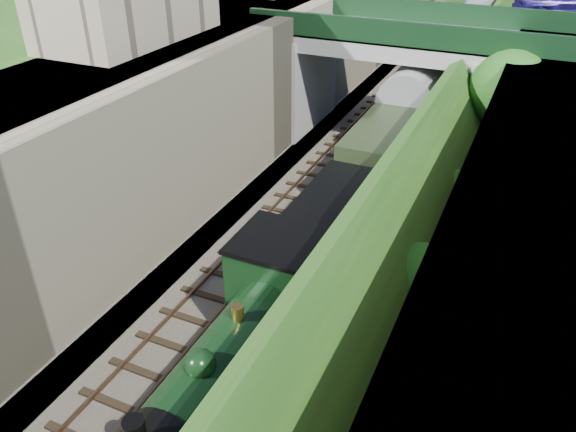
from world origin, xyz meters
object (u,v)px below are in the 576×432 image
object	(u,v)px
car_blue	(562,1)
tender	(334,235)
tree	(512,93)
locomotive	(237,363)
road_bridge	(418,73)

from	to	relation	value
car_blue	tender	bearing A→B (deg)	143.83
tree	locomotive	world-z (taller)	tree
tree	car_blue	world-z (taller)	car_blue
tree	tender	world-z (taller)	tree
locomotive	car_blue	bearing A→B (deg)	77.62
car_blue	tender	distance (m)	21.53
tree	tender	size ratio (longest dim) A/B	1.10
locomotive	tender	bearing A→B (deg)	90.00
road_bridge	tender	size ratio (longest dim) A/B	2.67
road_bridge	locomotive	bearing A→B (deg)	-89.29
road_bridge	locomotive	xyz separation A→B (m)	(0.26, -20.59, -2.18)
tender	locomotive	bearing A→B (deg)	-90.00
tender	tree	bearing A→B (deg)	64.83
tree	road_bridge	bearing A→B (deg)	147.23
road_bridge	tender	xyz separation A→B (m)	(0.26, -13.23, -2.46)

